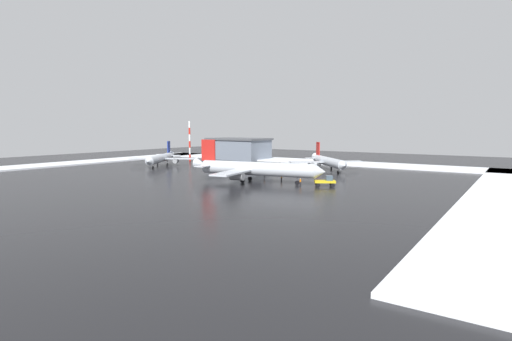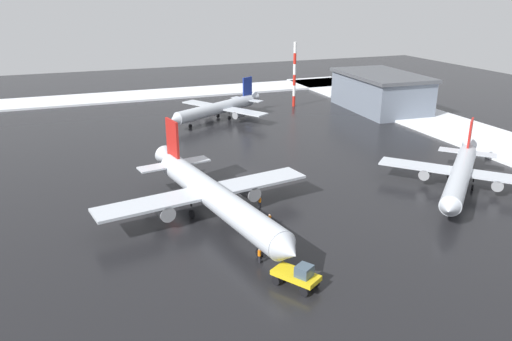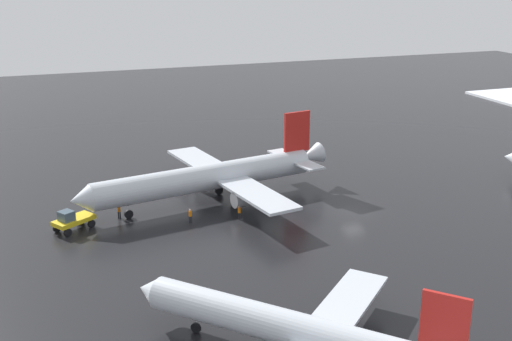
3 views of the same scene
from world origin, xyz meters
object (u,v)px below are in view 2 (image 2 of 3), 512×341
object	(u,v)px
pushback_tug	(298,275)
ground_crew_beside_wing	(270,220)
airplane_parked_starboard	(218,108)
ground_crew_mid_apron	(259,255)
airplane_foreground_jet	(213,195)
airplane_far_rear	(461,174)
ground_crew_near_tug	(260,201)
cargo_hangar	(380,92)
antenna_mast	(294,75)

from	to	relation	value
pushback_tug	ground_crew_beside_wing	distance (m)	13.22
airplane_parked_starboard	ground_crew_mid_apron	xyz separation A→B (m)	(-61.10, 13.96, -1.75)
airplane_foreground_jet	airplane_far_rear	distance (m)	35.36
ground_crew_near_tug	cargo_hangar	bearing A→B (deg)	-80.27
pushback_tug	ground_crew_near_tug	distance (m)	18.97
pushback_tug	ground_crew_beside_wing	bearing A→B (deg)	137.56
ground_crew_mid_apron	ground_crew_beside_wing	bearing A→B (deg)	58.40
airplane_foreground_jet	pushback_tug	distance (m)	17.74
ground_crew_beside_wing	pushback_tug	bearing A→B (deg)	78.79
airplane_foreground_jet	ground_crew_beside_wing	size ratio (longest dim) A/B	19.99
antenna_mast	airplane_foreground_jet	bearing A→B (deg)	146.61
airplane_parked_starboard	ground_crew_beside_wing	xyz separation A→B (m)	(-53.59, 9.72, -1.75)
ground_crew_mid_apron	cargo_hangar	size ratio (longest dim) A/B	0.07
ground_crew_beside_wing	airplane_parked_starboard	bearing A→B (deg)	-101.17
airplane_foreground_jet	airplane_parked_starboard	distance (m)	51.69
airplane_foreground_jet	airplane_parked_starboard	xyz separation A→B (m)	(49.31, -15.50, -0.65)
ground_crew_mid_apron	ground_crew_near_tug	xyz separation A→B (m)	(13.19, -5.17, 0.00)
airplane_far_rear	antenna_mast	xyz separation A→B (m)	(59.86, -1.95, 5.07)
ground_crew_mid_apron	ground_crew_beside_wing	distance (m)	8.63
ground_crew_beside_wing	cargo_hangar	size ratio (longest dim) A/B	0.07
airplane_parked_starboard	antenna_mast	world-z (taller)	antenna_mast
ground_crew_near_tug	antenna_mast	bearing A→B (deg)	-61.67
airplane_foreground_jet	antenna_mast	bearing A→B (deg)	136.40
airplane_parked_starboard	ground_crew_mid_apron	distance (m)	62.70
cargo_hangar	airplane_far_rear	bearing A→B (deg)	161.09
pushback_tug	ground_crew_beside_wing	size ratio (longest dim) A/B	2.96
antenna_mast	ground_crew_beside_wing	bearing A→B (deg)	152.65
airplane_foreground_jet	airplane_far_rear	bearing A→B (deg)	74.06
antenna_mast	cargo_hangar	size ratio (longest dim) A/B	0.61
ground_crew_mid_apron	ground_crew_beside_wing	size ratio (longest dim) A/B	1.00
airplane_far_rear	antenna_mast	distance (m)	60.11
ground_crew_near_tug	airplane_foreground_jet	bearing A→B (deg)	69.00
pushback_tug	antenna_mast	world-z (taller)	antenna_mast
airplane_parked_starboard	pushback_tug	bearing A→B (deg)	48.68
cargo_hangar	antenna_mast	bearing A→B (deg)	60.89
airplane_parked_starboard	antenna_mast	bearing A→B (deg)	166.97
airplane_foreground_jet	cargo_hangar	bearing A→B (deg)	119.39
pushback_tug	ground_crew_near_tug	xyz separation A→B (m)	(18.67, -3.30, -0.31)
airplane_parked_starboard	cargo_hangar	bearing A→B (deg)	143.15
airplane_far_rear	ground_crew_mid_apron	size ratio (longest dim) A/B	13.21
ground_crew_mid_apron	ground_crew_beside_wing	xyz separation A→B (m)	(7.52, -4.24, 0.00)
antenna_mast	cargo_hangar	world-z (taller)	antenna_mast
ground_crew_beside_wing	airplane_far_rear	bearing A→B (deg)	-179.43
airplane_parked_starboard	pushback_tug	distance (m)	67.69
airplane_parked_starboard	airplane_far_rear	xyz separation A→B (m)	(-52.84, -19.69, 0.04)
antenna_mast	cargo_hangar	distance (m)	21.06
ground_crew_mid_apron	ground_crew_beside_wing	world-z (taller)	same
airplane_parked_starboard	ground_crew_beside_wing	world-z (taller)	airplane_parked_starboard
airplane_parked_starboard	airplane_far_rear	size ratio (longest dim) A/B	1.10
ground_crew_beside_wing	antenna_mast	xyz separation A→B (m)	(60.61, -31.36, 6.86)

